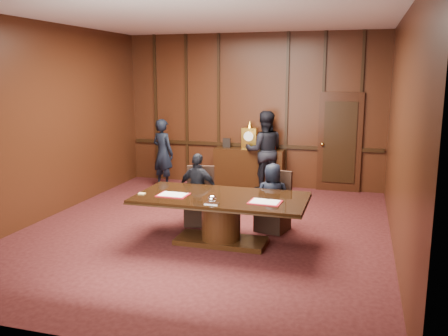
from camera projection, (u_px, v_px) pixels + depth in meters
name	position (u px, v px, depth m)	size (l,w,h in m)	color
room	(210.00, 128.00, 7.74)	(7.00, 7.04, 3.50)	black
sideboard	(249.00, 166.00, 10.94)	(1.60, 0.45, 1.54)	black
conference_table	(221.00, 212.00, 7.28)	(2.62, 1.32, 0.76)	black
folder_left	(173.00, 195.00, 7.27)	(0.47, 0.34, 0.02)	#B1101C
folder_right	(265.00, 202.00, 6.86)	(0.48, 0.36, 0.02)	#B1101C
inkstand	(212.00, 200.00, 6.79)	(0.20, 0.14, 0.12)	white
notepad	(142.00, 194.00, 7.35)	(0.10, 0.07, 0.01)	#FFD47C
chair_left	(200.00, 207.00, 8.32)	(0.57, 0.57, 0.99)	black
chair_right	(273.00, 213.00, 7.96)	(0.59, 0.59, 0.99)	black
signatory_left	(198.00, 189.00, 8.18)	(0.74, 0.31, 1.26)	black
signatory_right	(272.00, 198.00, 7.84)	(0.56, 0.37, 1.15)	black
witness_left	(163.00, 153.00, 10.89)	(0.58, 0.38, 1.58)	black
witness_right	(264.00, 151.00, 10.61)	(0.87, 0.68, 1.79)	black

